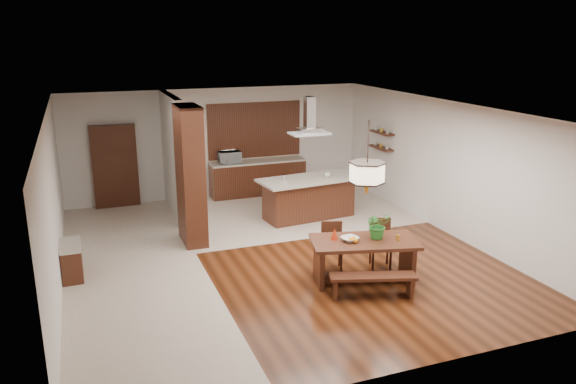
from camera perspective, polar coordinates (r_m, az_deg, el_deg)
name	(u,v)px	position (r m, az deg, el deg)	size (l,w,h in m)	color
room_shell	(273,153)	(10.81, -1.49, 3.99)	(9.00, 9.04, 2.92)	#361709
tile_hallway	(135,272)	(10.90, -15.33, -7.87)	(2.50, 9.00, 0.01)	beige
tile_kitchen	(288,211)	(14.03, 0.03, -1.90)	(5.50, 4.00, 0.01)	beige
soffit_band	(273,110)	(10.67, -1.52, 8.32)	(8.00, 9.00, 0.02)	#36190D
partition_pier	(190,176)	(11.74, -9.89, 1.64)	(0.45, 1.00, 2.90)	black
partition_stub	(173,156)	(13.75, -11.58, 3.64)	(0.18, 2.40, 2.90)	silver
hallway_console	(72,261)	(10.95, -21.10, -6.53)	(0.37, 0.88, 0.63)	black
hallway_doorway	(115,166)	(14.78, -17.17, 2.50)	(1.10, 0.20, 2.10)	black
rear_counter	(258,177)	(15.36, -3.08, 1.48)	(2.60, 0.62, 0.95)	black
kitchen_window	(254,130)	(15.34, -3.45, 6.32)	(2.60, 0.08, 1.50)	olive
shelf_lower	(381,148)	(14.86, 9.41, 4.45)	(0.26, 0.90, 0.04)	black
shelf_upper	(382,133)	(14.79, 9.48, 5.97)	(0.26, 0.90, 0.04)	black
dining_table	(364,251)	(10.07, 7.72, -5.95)	(2.03, 1.37, 0.77)	black
dining_bench	(373,286)	(9.62, 8.59, -9.44)	(1.45, 0.32, 0.41)	black
dining_chair_left	(332,247)	(10.54, 4.50, -5.57)	(0.39, 0.39, 0.89)	black
dining_chair_right	(381,244)	(10.73, 9.41, -5.24)	(0.41, 0.41, 0.92)	black
pendant_lantern	(368,158)	(9.58, 8.09, 3.40)	(0.64, 0.64, 1.31)	beige
foliage_plant	(378,225)	(10.04, 9.11, -3.31)	(0.45, 0.39, 0.50)	#267326
fruit_bowl	(350,239)	(9.91, 6.30, -4.77)	(0.29, 0.29, 0.07)	beige
napkin_cone	(334,234)	(9.93, 4.73, -4.26)	(0.13, 0.13, 0.21)	#A4250B
gold_ornament	(398,237)	(10.07, 11.10, -4.55)	(0.07, 0.07, 0.10)	gold
kitchen_island	(309,197)	(13.37, 2.12, -0.55)	(2.51, 1.30, 1.00)	black
range_hood	(310,115)	(12.96, 2.20, 7.77)	(0.90, 0.55, 0.87)	silver
island_cup	(327,175)	(13.29, 4.02, 1.74)	(0.14, 0.14, 0.11)	silver
microwave	(230,157)	(14.99, -5.96, 3.54)	(0.57, 0.39, 0.32)	#B2B4B9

